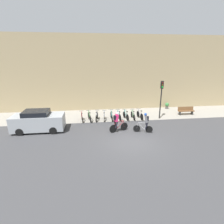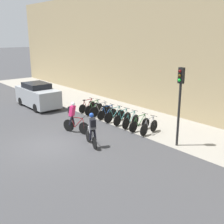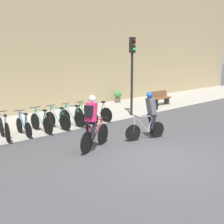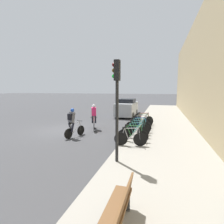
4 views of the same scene
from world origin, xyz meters
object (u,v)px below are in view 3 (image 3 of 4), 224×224
object	(u,v)px
potted_plant	(118,96)
parked_bike_3	(24,126)
cyclist_grey	(150,114)
parked_bike_7	(86,115)
parked_bike_8	(99,112)
parked_bike_2	(4,128)
cyclist_pink	(92,122)
bench	(159,98)
parked_bike_6	(72,117)
parked_bike_4	(41,122)
traffic_light_pole	(132,62)
parked_bike_5	(57,120)

from	to	relation	value
potted_plant	parked_bike_3	bearing A→B (deg)	-158.12
cyclist_grey	parked_bike_7	distance (m)	3.60
parked_bike_8	parked_bike_2	bearing A→B (deg)	179.99
cyclist_pink	parked_bike_3	distance (m)	3.31
bench	potted_plant	xyz separation A→B (m)	(-1.10, 2.56, -0.04)
parked_bike_7	parked_bike_8	xyz separation A→B (m)	(0.75, 0.00, 0.01)
cyclist_pink	parked_bike_7	bearing A→B (deg)	55.78
parked_bike_3	parked_bike_7	xyz separation A→B (m)	(3.00, -0.00, 0.01)
parked_bike_6	bench	distance (m)	7.03
cyclist_grey	parked_bike_7	world-z (taller)	cyclist_grey
potted_plant	parked_bike_2	bearing A→B (deg)	-159.82
parked_bike_4	parked_bike_2	bearing A→B (deg)	179.95
parked_bike_7	parked_bike_8	distance (m)	0.75
cyclist_pink	parked_bike_4	distance (m)	3.19
cyclist_grey	parked_bike_8	distance (m)	3.63
cyclist_pink	parked_bike_7	xyz separation A→B (m)	(2.13, 3.14, -0.55)
parked_bike_4	traffic_light_pole	size ratio (longest dim) A/B	0.44
cyclist_grey	parked_bike_2	distance (m)	5.35
parked_bike_3	parked_bike_8	world-z (taller)	parked_bike_8
cyclist_grey	potted_plant	world-z (taller)	cyclist_grey
parked_bike_2	bench	size ratio (longest dim) A/B	0.91
parked_bike_3	traffic_light_pole	distance (m)	6.28
parked_bike_4	bench	bearing A→B (deg)	4.79
parked_bike_8	cyclist_grey	bearing A→B (deg)	-98.65
parked_bike_7	bench	xyz separation A→B (m)	(6.24, 0.71, 0.08)
cyclist_grey	parked_bike_5	bearing A→B (deg)	115.69
parked_bike_6	cyclist_grey	bearing A→B (deg)	-74.90
cyclist_grey	parked_bike_6	bearing A→B (deg)	105.10
bench	potted_plant	bearing A→B (deg)	113.35
parked_bike_5	parked_bike_7	size ratio (longest dim) A/B	0.97
potted_plant	bench	bearing A→B (deg)	-66.65
parked_bike_3	parked_bike_6	distance (m)	2.25
parked_bike_3	parked_bike_5	size ratio (longest dim) A/B	0.96
parked_bike_2	parked_bike_4	distance (m)	1.50
cyclist_pink	parked_bike_3	size ratio (longest dim) A/B	1.15
parked_bike_5	parked_bike_7	bearing A→B (deg)	-0.05
parked_bike_2	parked_bike_6	bearing A→B (deg)	-0.01
parked_bike_3	parked_bike_8	distance (m)	3.75
parked_bike_3	parked_bike_7	distance (m)	3.00
cyclist_pink	parked_bike_7	world-z (taller)	cyclist_pink
traffic_light_pole	bench	xyz separation A→B (m)	(3.42, 0.90, -2.23)
parked_bike_2	bench	bearing A→B (deg)	4.06
bench	parked_bike_7	bearing A→B (deg)	-173.49
traffic_light_pole	parked_bike_6	bearing A→B (deg)	177.04
parked_bike_5	parked_bike_4	bearing A→B (deg)	-179.95
parked_bike_3	cyclist_pink	bearing A→B (deg)	-74.59
parked_bike_3	cyclist_grey	bearing A→B (deg)	-47.90
bench	traffic_light_pole	bearing A→B (deg)	-165.32
parked_bike_6	parked_bike_8	world-z (taller)	parked_bike_8
bench	parked_bike_2	bearing A→B (deg)	-175.94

